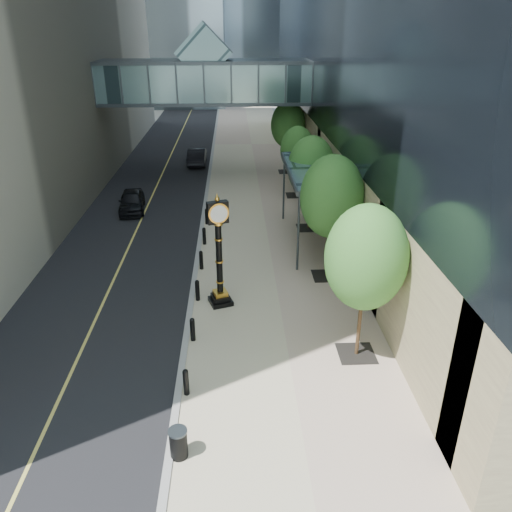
# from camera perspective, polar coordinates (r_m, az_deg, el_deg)

# --- Properties ---
(ground) EXTENTS (320.00, 320.00, 0.00)m
(ground) POSITION_cam_1_polar(r_m,az_deg,el_deg) (17.03, 1.35, -17.52)
(ground) COLOR gray
(ground) RESTS_ON ground
(road) EXTENTS (8.00, 180.00, 0.02)m
(road) POSITION_cam_1_polar(r_m,az_deg,el_deg) (54.11, -9.21, 12.38)
(road) COLOR black
(road) RESTS_ON ground
(sidewalk) EXTENTS (8.00, 180.00, 0.06)m
(sidewalk) POSITION_cam_1_polar(r_m,az_deg,el_deg) (53.80, -0.51, 12.64)
(sidewalk) COLOR #BAAD8F
(sidewalk) RESTS_ON ground
(curb) EXTENTS (0.25, 180.00, 0.07)m
(curb) POSITION_cam_1_polar(r_m,az_deg,el_deg) (53.80, -4.87, 12.56)
(curb) COLOR gray
(curb) RESTS_ON ground
(skywalk) EXTENTS (17.00, 4.20, 5.80)m
(skywalk) POSITION_cam_1_polar(r_m,az_deg,el_deg) (40.76, -5.84, 19.50)
(skywalk) COLOR #496C74
(skywalk) RESTS_ON ground
(entrance_canopy) EXTENTS (3.00, 8.00, 4.38)m
(entrance_canopy) POSITION_cam_1_polar(r_m,az_deg,el_deg) (27.87, 6.71, 9.58)
(entrance_canopy) COLOR #383F44
(entrance_canopy) RESTS_ON ground
(bollard_row) EXTENTS (0.20, 16.20, 0.90)m
(bollard_row) POSITION_cam_1_polar(r_m,az_deg,el_deg) (24.23, -6.47, -2.19)
(bollard_row) COLOR black
(bollard_row) RESTS_ON sidewalk
(street_trees) EXTENTS (2.99, 28.88, 6.14)m
(street_trees) POSITION_cam_1_polar(r_m,az_deg,el_deg) (28.97, 6.60, 9.74)
(street_trees) COLOR black
(street_trees) RESTS_ON sidewalk
(street_clock) EXTENTS (1.19, 1.19, 5.03)m
(street_clock) POSITION_cam_1_polar(r_m,az_deg,el_deg) (21.68, -4.23, -0.40)
(street_clock) COLOR black
(street_clock) RESTS_ON sidewalk
(trash_bin) EXTENTS (0.64, 0.64, 0.90)m
(trash_bin) POSITION_cam_1_polar(r_m,az_deg,el_deg) (15.53, -8.84, -20.46)
(trash_bin) COLOR black
(trash_bin) RESTS_ON sidewalk
(pedestrian) EXTENTS (0.83, 0.69, 1.93)m
(pedestrian) POSITION_cam_1_polar(r_m,az_deg,el_deg) (24.73, 9.66, -0.49)
(pedestrian) COLOR beige
(pedestrian) RESTS_ON sidewalk
(car_near) EXTENTS (2.08, 4.19, 1.37)m
(car_near) POSITION_cam_1_polar(r_m,az_deg,el_deg) (34.80, -14.01, 6.13)
(car_near) COLOR black
(car_near) RESTS_ON road
(car_far) EXTENTS (1.58, 4.44, 1.46)m
(car_far) POSITION_cam_1_polar(r_m,az_deg,el_deg) (46.06, -6.73, 11.28)
(car_far) COLOR black
(car_far) RESTS_ON road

